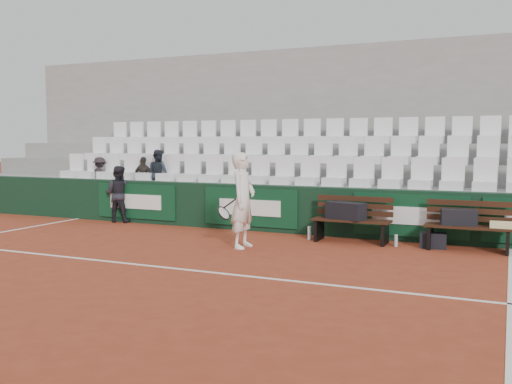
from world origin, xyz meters
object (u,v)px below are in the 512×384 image
(sports_bag_right, at_px, (459,217))
(spectator_b, at_px, (143,159))
(tennis_player, at_px, (243,200))
(ball_kid, at_px, (118,194))
(bench_left, at_px, (351,231))
(spectator_a, at_px, (100,159))
(bench_right, at_px, (468,238))
(sports_bag_ground, at_px, (433,240))
(water_bottle_far, at_px, (396,240))
(spectator_c, at_px, (158,156))
(sports_bag_left, at_px, (346,211))
(water_bottle_near, at_px, (309,233))

(sports_bag_right, xyz_separation_m, spectator_b, (-7.57, 1.08, 0.92))
(tennis_player, height_order, ball_kid, tennis_player)
(spectator_b, bearing_deg, bench_left, 164.47)
(bench_left, xyz_separation_m, spectator_a, (-6.99, 1.14, 1.27))
(sports_bag_right, distance_m, spectator_a, 9.05)
(bench_right, relative_size, spectator_b, 1.47)
(tennis_player, height_order, spectator_a, spectator_a)
(sports_bag_right, distance_m, sports_bag_ground, 0.62)
(spectator_b, bearing_deg, water_bottle_far, 165.19)
(ball_kid, bearing_deg, bench_left, 163.58)
(bench_right, xyz_separation_m, ball_kid, (-7.99, 0.42, 0.46))
(spectator_c, bearing_deg, sports_bag_left, -173.16)
(bench_right, xyz_separation_m, spectator_c, (-7.30, 1.12, 1.38))
(sports_bag_left, bearing_deg, water_bottle_far, -4.98)
(sports_bag_ground, height_order, tennis_player, tennis_player)
(sports_bag_right, height_order, water_bottle_near, sports_bag_right)
(spectator_c, bearing_deg, spectator_a, 19.58)
(sports_bag_right, relative_size, tennis_player, 0.35)
(spectator_c, bearing_deg, water_bottle_far, -171.91)
(tennis_player, bearing_deg, water_bottle_far, 26.26)
(sports_bag_left, distance_m, spectator_a, 7.02)
(bench_right, xyz_separation_m, water_bottle_near, (-2.96, -0.06, -0.09))
(sports_bag_right, xyz_separation_m, spectator_a, (-8.94, 1.08, 0.91))
(sports_bag_ground, xyz_separation_m, ball_kid, (-7.39, 0.40, 0.54))
(water_bottle_far, bearing_deg, bench_right, 5.15)
(bench_right, bearing_deg, ball_kid, 177.01)
(sports_bag_left, distance_m, spectator_b, 5.69)
(bench_right, relative_size, tennis_player, 0.86)
(water_bottle_near, bearing_deg, bench_left, 2.52)
(sports_bag_left, relative_size, sports_bag_right, 1.25)
(sports_bag_ground, xyz_separation_m, spectator_a, (-8.51, 1.10, 1.36))
(water_bottle_near, xyz_separation_m, tennis_player, (-0.84, -1.31, 0.74))
(bench_right, bearing_deg, sports_bag_right, 167.39)
(sports_bag_left, height_order, water_bottle_far, sports_bag_left)
(spectator_b, bearing_deg, sports_bag_ground, 167.13)
(water_bottle_near, xyz_separation_m, spectator_a, (-6.15, 1.17, 1.36))
(bench_right, distance_m, water_bottle_far, 1.26)
(sports_bag_left, xyz_separation_m, ball_kid, (-5.75, 0.44, 0.07))
(bench_left, xyz_separation_m, spectator_c, (-5.17, 1.14, 1.38))
(water_bottle_far, bearing_deg, spectator_a, 171.11)
(water_bottle_near, xyz_separation_m, ball_kid, (-5.03, 0.47, 0.55))
(sports_bag_right, distance_m, spectator_b, 7.70)
(tennis_player, bearing_deg, spectator_c, 144.57)
(bench_right, height_order, water_bottle_near, bench_right)
(sports_bag_left, xyz_separation_m, spectator_c, (-5.06, 1.14, 0.99))
(water_bottle_far, relative_size, ball_kid, 0.17)
(ball_kid, bearing_deg, bench_right, 164.84)
(water_bottle_far, distance_m, spectator_c, 6.35)
(spectator_b, xyz_separation_m, spectator_c, (0.44, 0.00, 0.09))
(ball_kid, bearing_deg, water_bottle_far, 163.34)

